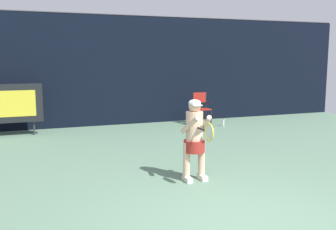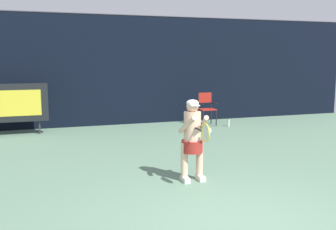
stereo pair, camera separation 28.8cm
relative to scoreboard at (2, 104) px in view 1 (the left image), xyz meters
name	(u,v)px [view 1 (the left image)]	position (x,y,z in m)	size (l,w,h in m)	color
backdrop_screen	(110,71)	(3.31, 0.91, 0.86)	(18.00, 0.12, 3.66)	black
scoreboard	(2,104)	(0.00, 0.00, 0.00)	(2.20, 0.21, 1.50)	black
umpire_chair	(201,107)	(6.15, -0.14, -0.33)	(0.52, 0.44, 1.08)	black
water_bottle	(223,122)	(6.73, -0.62, -0.82)	(0.07, 0.07, 0.27)	silver
tennis_player	(195,136)	(3.47, -5.52, -0.13)	(0.53, 0.60, 1.50)	white
tennis_racket	(209,132)	(3.46, -6.10, 0.06)	(0.03, 0.60, 0.31)	black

